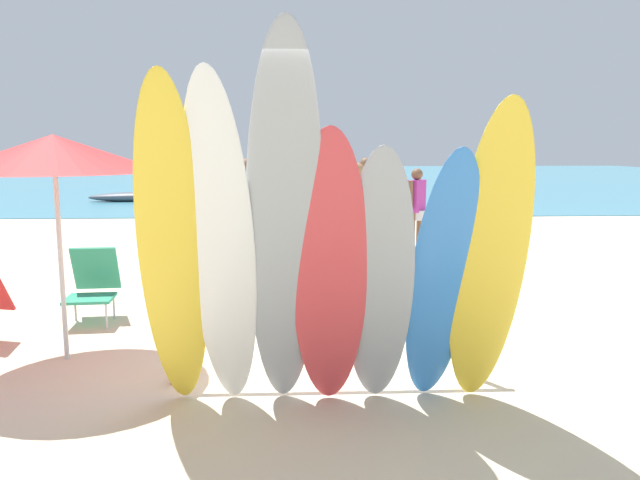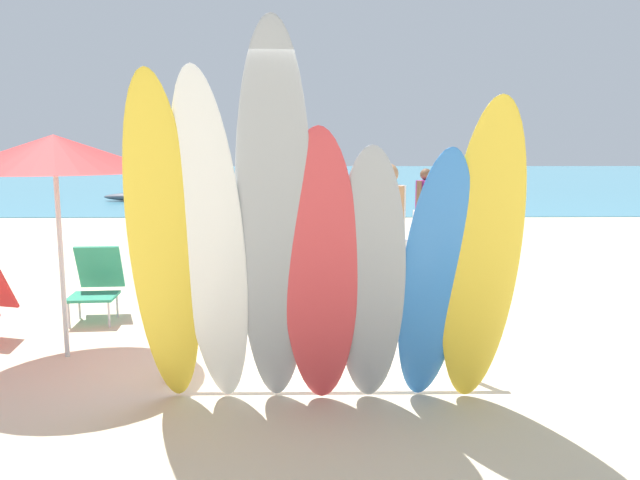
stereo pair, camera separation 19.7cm
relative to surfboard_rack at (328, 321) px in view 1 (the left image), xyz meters
The scene contains 18 objects.
ground 14.01m from the surfboard_rack, 90.00° to the left, with size 60.00×60.00×0.00m, color beige.
ocean_water 31.62m from the surfboard_rack, 90.00° to the left, with size 60.00×40.00×0.02m, color teal.
surfboard_rack is the anchor object (origin of this frame).
surfboard_yellow_0 1.49m from the surfboard_rack, 145.69° to the right, with size 0.46×0.07×2.57m, color yellow.
surfboard_white_1 1.28m from the surfboard_rack, 135.90° to the right, with size 0.46×0.07×2.58m, color white.
surfboard_grey_2 1.18m from the surfboard_rack, 113.81° to the right, with size 0.52×0.07×2.86m, color #999EA3.
surfboard_red_3 0.85m from the surfboard_rack, 92.14° to the right, with size 0.54×0.07×2.17m, color #D13D42.
surfboard_grey_4 0.86m from the surfboard_rack, 62.76° to the right, with size 0.50×0.07×2.06m, color #999EA3.
surfboard_blue_5 1.10m from the surfboard_rack, 38.46° to the right, with size 0.48×0.07×2.05m, color #337AD1.
surfboard_yellow_6 1.43m from the surfboard_rack, 31.43° to the right, with size 0.53×0.06×2.37m, color yellow.
beachgoer_strolling 6.50m from the surfboard_rack, 72.36° to the left, with size 0.40×0.48×1.53m.
beachgoer_by_water 5.18m from the surfboard_rack, 81.43° to the left, with size 0.60×0.34×1.66m.
beachgoer_midbeach 2.29m from the surfboard_rack, 69.60° to the left, with size 0.45×0.62×1.75m.
beachgoer_near_rack 6.86m from the surfboard_rack, 80.75° to the left, with size 0.45×0.64×1.71m.
beachgoer_photographing 4.51m from the surfboard_rack, 102.69° to the left, with size 0.46×0.59×1.75m.
beach_chair_red 3.16m from the surfboard_rack, 142.70° to the left, with size 0.55×0.72×0.82m.
beach_umbrella 2.81m from the surfboard_rack, 164.76° to the left, with size 1.86×1.86×2.04m.
distant_boat 17.45m from the surfboard_rack, 106.80° to the left, with size 4.66×1.36×0.37m.
Camera 1 is at (-0.27, -4.86, 1.95)m, focal length 34.39 mm.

